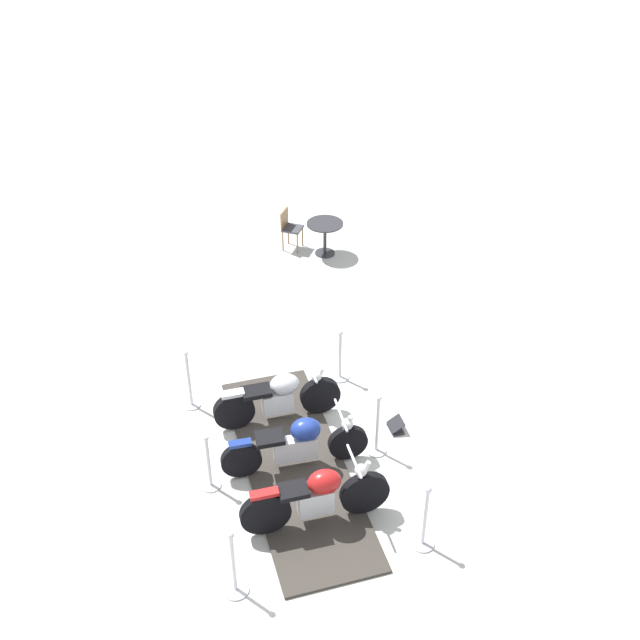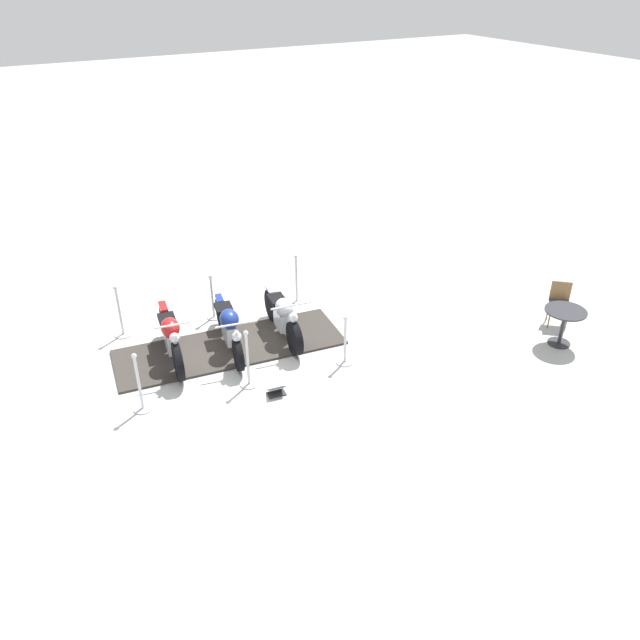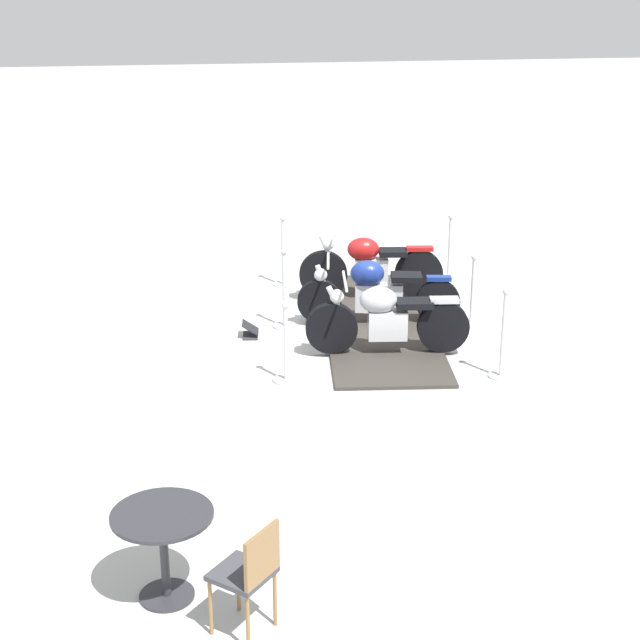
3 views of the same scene
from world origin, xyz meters
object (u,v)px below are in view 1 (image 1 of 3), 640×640
object	(u,v)px
stanchion_right_rear	(340,363)
info_placard	(396,427)
motorcycle_navy	(298,443)
stanchion_left_rear	(190,387)
stanchion_left_mid	(209,469)
stanchion_right_front	(424,526)
stanchion_left_front	(234,573)
stanchion_right_mid	(377,433)
motorcycle_chrome	(279,397)
cafe_table	(325,231)
cafe_chair_near_table	(290,226)
motorcycle_maroon	(318,496)

from	to	relation	value
stanchion_right_rear	info_placard	bearing A→B (deg)	9.94
motorcycle_navy	stanchion_left_rear	distance (m)	2.31
motorcycle_navy	stanchion_left_mid	size ratio (longest dim) A/B	2.19
info_placard	motorcycle_navy	bearing A→B (deg)	-78.16
stanchion_right_front	stanchion_left_front	bearing A→B (deg)	-97.03
stanchion_right_front	stanchion_right_mid	world-z (taller)	stanchion_right_mid
motorcycle_chrome	cafe_table	size ratio (longest dim) A/B	2.62
motorcycle_chrome	stanchion_left_front	bearing A→B (deg)	-113.26
stanchion_left_front	cafe_chair_near_table	world-z (taller)	stanchion_left_front
stanchion_left_mid	cafe_chair_near_table	bearing A→B (deg)	148.98
motorcycle_maroon	motorcycle_chrome	distance (m)	2.20
stanchion_left_mid	stanchion_left_front	distance (m)	1.87
motorcycle_navy	cafe_table	world-z (taller)	motorcycle_navy
stanchion_right_mid	stanchion_left_front	xyz separation A→B (m)	(1.54, -2.80, -0.02)
stanchion_right_mid	stanchion_left_rear	xyz separation A→B (m)	(-2.17, -2.35, 0.04)
motorcycle_maroon	stanchion_left_rear	size ratio (longest dim) A/B	1.87
motorcycle_navy	stanchion_right_mid	world-z (taller)	stanchion_right_mid
motorcycle_navy	stanchion_right_mid	distance (m)	1.25
stanchion_left_rear	cafe_table	bearing A→B (deg)	132.51
stanchion_left_mid	cafe_chair_near_table	distance (m)	7.15
stanchion_right_mid	motorcycle_maroon	bearing A→B (deg)	-56.05
stanchion_left_rear	info_placard	xyz separation A→B (m)	(1.88, 2.85, -0.35)
motorcycle_chrome	cafe_chair_near_table	world-z (taller)	motorcycle_chrome
stanchion_right_mid	stanchion_right_rear	bearing A→B (deg)	172.97
stanchion_right_front	cafe_chair_near_table	distance (m)	8.41
motorcycle_chrome	stanchion_right_mid	xyz separation A→B (m)	(1.25, 1.13, -0.14)
motorcycle_chrome	cafe_table	world-z (taller)	motorcycle_chrome
stanchion_right_mid	cafe_table	distance (m)	6.15
stanchion_right_rear	stanchion_right_mid	xyz separation A→B (m)	(1.85, -0.23, 0.04)
stanchion_right_front	motorcycle_navy	bearing A→B (deg)	-153.29
info_placard	cafe_table	xyz separation A→B (m)	(-5.60, 1.22, 0.51)
stanchion_right_mid	cafe_chair_near_table	bearing A→B (deg)	170.22
stanchion_left_mid	stanchion_left_rear	bearing A→B (deg)	172.97
cafe_chair_near_table	motorcycle_chrome	bearing A→B (deg)	-71.38
stanchion_right_mid	info_placard	xyz separation A→B (m)	(-0.30, 0.50, -0.30)
info_placard	cafe_table	world-z (taller)	cafe_table
stanchion_right_rear	stanchion_right_mid	size ratio (longest dim) A/B	0.90
motorcycle_chrome	motorcycle_navy	bearing A→B (deg)	-87.98
motorcycle_navy	stanchion_right_mid	xyz separation A→B (m)	(0.15, 1.24, -0.15)
motorcycle_maroon	stanchion_right_rear	size ratio (longest dim) A/B	2.11
cafe_table	motorcycle_maroon	bearing A→B (deg)	-24.47
motorcycle_chrome	stanchion_left_mid	bearing A→B (deg)	-139.54
motorcycle_maroon	info_placard	size ratio (longest dim) A/B	6.25
stanchion_right_front	cafe_table	world-z (taller)	stanchion_right_front
stanchion_left_mid	stanchion_right_rear	distance (m)	3.20
motorcycle_navy	cafe_chair_near_table	xyz separation A→B (m)	(-6.30, 2.35, 0.03)
stanchion_left_front	info_placard	bearing A→B (deg)	119.02
info_placard	cafe_chair_near_table	world-z (taller)	cafe_chair_near_table
stanchion_right_rear	motorcycle_maroon	bearing A→B (deg)	-30.12
motorcycle_navy	stanchion_left_rear	xyz separation A→B (m)	(-2.02, -1.11, -0.11)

